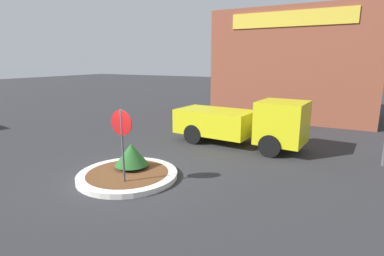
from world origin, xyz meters
name	(u,v)px	position (x,y,z in m)	size (l,w,h in m)	color
ground_plane	(128,177)	(0.00, 0.00, 0.00)	(120.00, 120.00, 0.00)	#2D2D30
traffic_island	(128,175)	(0.00, 0.00, 0.09)	(3.39, 3.39, 0.18)	silver
stop_sign	(122,133)	(0.40, -0.63, 1.74)	(0.79, 0.07, 2.48)	#4C4C51
island_shrub	(131,154)	(-0.19, 0.46, 0.68)	(1.19, 1.19, 0.88)	brown
utility_truck	(242,123)	(2.17, 5.59, 1.11)	(6.19, 2.55, 2.22)	gold
storefront_building	(296,65)	(2.90, 14.71, 3.57)	(10.23, 6.07, 7.14)	brown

